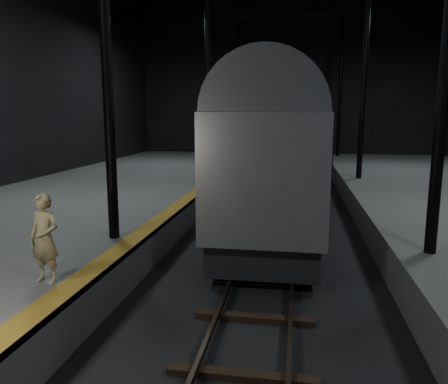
# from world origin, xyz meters

# --- Properties ---
(ground) EXTENTS (44.00, 44.00, 0.00)m
(ground) POSITION_xyz_m (0.00, 0.00, 0.00)
(ground) COLOR black
(ground) RESTS_ON ground
(platform_left) EXTENTS (9.00, 43.80, 1.00)m
(platform_left) POSITION_xyz_m (-7.50, 0.00, 0.50)
(platform_left) COLOR #565654
(platform_left) RESTS_ON ground
(tactile_strip) EXTENTS (0.50, 43.80, 0.01)m
(tactile_strip) POSITION_xyz_m (-3.25, 0.00, 1.00)
(tactile_strip) COLOR olive
(tactile_strip) RESTS_ON platform_left
(track) EXTENTS (2.40, 43.00, 0.24)m
(track) POSITION_xyz_m (0.00, 0.00, 0.07)
(track) COLOR #3F3328
(track) RESTS_ON ground
(train) EXTENTS (3.07, 20.50, 5.48)m
(train) POSITION_xyz_m (-0.00, 5.51, 3.06)
(train) COLOR #A4A6AC
(train) RESTS_ON ground
(woman) EXTENTS (0.68, 0.50, 1.69)m
(woman) POSITION_xyz_m (-3.80, -7.06, 1.84)
(woman) COLOR tan
(woman) RESTS_ON platform_left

